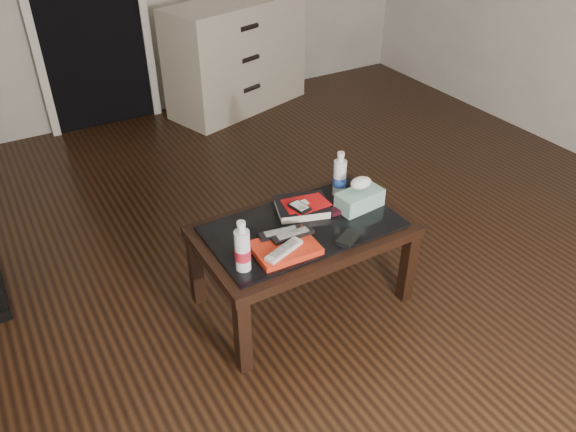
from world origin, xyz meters
name	(u,v)px	position (x,y,z in m)	size (l,w,h in m)	color
ground	(303,268)	(0.00, 0.00, 0.00)	(5.00, 5.00, 0.00)	black
coffee_table	(303,236)	(-0.14, -0.20, 0.40)	(1.00, 0.60, 0.46)	black
dresser	(236,56)	(0.70, 2.23, 0.45)	(1.29, 0.84, 0.90)	beige
magazines	(285,248)	(-0.31, -0.33, 0.48)	(0.28, 0.21, 0.03)	red
remote_silver	(284,250)	(-0.33, -0.37, 0.50)	(0.20, 0.05, 0.02)	silver
remote_black_front	(293,235)	(-0.25, -0.29, 0.50)	(0.20, 0.05, 0.02)	black
remote_black_back	(281,233)	(-0.28, -0.25, 0.50)	(0.20, 0.05, 0.02)	black
textbook	(302,207)	(-0.07, -0.10, 0.48)	(0.25, 0.20, 0.05)	black
dvd_mailers	(303,203)	(-0.07, -0.11, 0.51)	(0.19, 0.14, 0.01)	#B70C0E
ipod	(299,207)	(-0.12, -0.14, 0.52)	(0.06, 0.10, 0.02)	black
flip_phone	(338,211)	(0.07, -0.20, 0.47)	(0.09, 0.05, 0.02)	black
wallet	(348,239)	(-0.02, -0.41, 0.47)	(0.12, 0.07, 0.02)	black
water_bottle_left	(242,246)	(-0.52, -0.35, 0.58)	(0.07, 0.07, 0.24)	silver
water_bottle_right	(340,174)	(0.17, -0.06, 0.58)	(0.07, 0.07, 0.24)	silver
tissue_box	(360,199)	(0.19, -0.21, 0.51)	(0.23, 0.12, 0.09)	#238171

